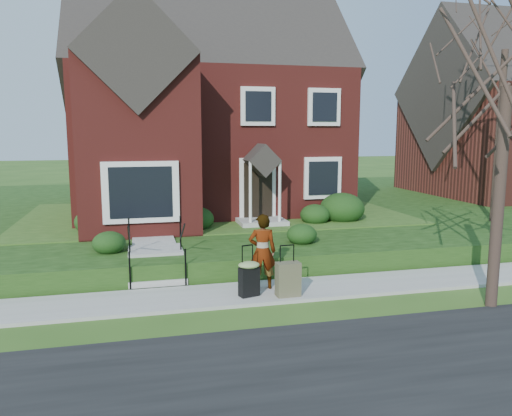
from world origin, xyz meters
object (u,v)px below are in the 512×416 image
object	(u,v)px
suitcase_black	(249,276)
suitcase_olive	(288,279)
woman	(262,251)
tree_verge	(509,64)
front_steps	(156,261)

from	to	relation	value
suitcase_black	suitcase_olive	bearing A→B (deg)	-28.84
woman	tree_verge	bearing A→B (deg)	164.86
tree_verge	suitcase_olive	bearing A→B (deg)	160.53
front_steps	woman	size ratio (longest dim) A/B	1.14
suitcase_black	suitcase_olive	size ratio (longest dim) A/B	1.00
tree_verge	suitcase_black	bearing A→B (deg)	161.59
suitcase_black	suitcase_olive	world-z (taller)	suitcase_black
front_steps	suitcase_olive	distance (m)	3.65
woman	suitcase_olive	bearing A→B (deg)	131.26
front_steps	woman	xyz separation A→B (m)	(2.39, -1.64, 0.49)
front_steps	suitcase_black	distance (m)	2.89
front_steps	tree_verge	distance (m)	9.18
woman	suitcase_black	xyz separation A→B (m)	(-0.44, -0.50, -0.44)
suitcase_black	woman	bearing A→B (deg)	32.88
front_steps	tree_verge	size ratio (longest dim) A/B	0.28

